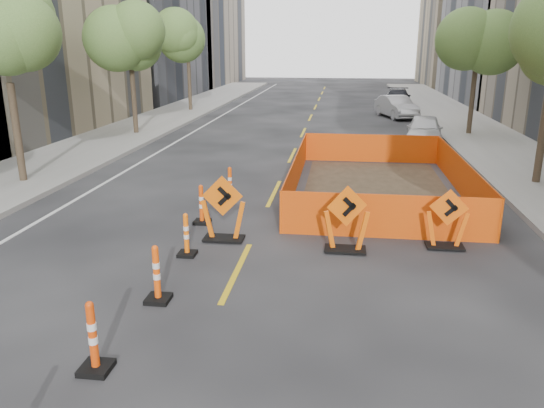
# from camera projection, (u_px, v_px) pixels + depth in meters

# --- Properties ---
(ground_plane) EXTENTS (140.00, 140.00, 0.00)m
(ground_plane) POSITION_uv_depth(u_px,v_px,m) (179.00, 393.00, 7.08)
(ground_plane) COLOR black
(sidewalk_left) EXTENTS (4.00, 90.00, 0.15)m
(sidewalk_left) POSITION_uv_depth(u_px,v_px,m) (40.00, 168.00, 19.58)
(sidewalk_left) COLOR gray
(sidewalk_left) RESTS_ON ground
(bld_left_d) EXTENTS (12.00, 16.00, 14.00)m
(bld_left_d) POSITION_uv_depth(u_px,v_px,m) (118.00, 13.00, 44.40)
(bld_left_d) COLOR #4C4C51
(bld_left_d) RESTS_ON ground
(bld_right_e) EXTENTS (12.00, 14.00, 16.00)m
(bld_right_e) POSITION_uv_depth(u_px,v_px,m) (484.00, 11.00, 58.24)
(bld_right_e) COLOR tan
(bld_right_e) RESTS_ON ground
(tree_l_b) EXTENTS (2.80, 2.80, 5.95)m
(tree_l_b) POSITION_uv_depth(u_px,v_px,m) (4.00, 42.00, 16.32)
(tree_l_b) COLOR #382B1E
(tree_l_b) RESTS_ON ground
(tree_l_c) EXTENTS (2.80, 2.80, 5.95)m
(tree_l_c) POSITION_uv_depth(u_px,v_px,m) (130.00, 43.00, 25.81)
(tree_l_c) COLOR #382B1E
(tree_l_c) RESTS_ON ground
(tree_l_d) EXTENTS (2.80, 2.80, 5.95)m
(tree_l_d) POSITION_uv_depth(u_px,v_px,m) (188.00, 43.00, 35.30)
(tree_l_d) COLOR #382B1E
(tree_l_d) RESTS_ON ground
(tree_r_c) EXTENTS (2.80, 2.80, 5.95)m
(tree_r_c) POSITION_uv_depth(u_px,v_px,m) (478.00, 43.00, 25.59)
(tree_r_c) COLOR #382B1E
(tree_r_c) RESTS_ON ground
(channelizer_2) EXTENTS (0.43, 0.43, 1.09)m
(channelizer_2) POSITION_uv_depth(u_px,v_px,m) (93.00, 337.00, 7.40)
(channelizer_2) COLOR #DA3D09
(channelizer_2) RESTS_ON ground
(channelizer_3) EXTENTS (0.43, 0.43, 1.08)m
(channelizer_3) POSITION_uv_depth(u_px,v_px,m) (157.00, 274.00, 9.45)
(channelizer_3) COLOR #F04C0A
(channelizer_3) RESTS_ON ground
(channelizer_4) EXTENTS (0.38, 0.38, 0.98)m
(channelizer_4) POSITION_uv_depth(u_px,v_px,m) (186.00, 235.00, 11.54)
(channelizer_4) COLOR #FF670A
(channelizer_4) RESTS_ON ground
(channelizer_5) EXTENTS (0.41, 0.41, 1.03)m
(channelizer_5) POSITION_uv_depth(u_px,v_px,m) (201.00, 204.00, 13.63)
(channelizer_5) COLOR #E84709
(channelizer_5) RESTS_ON ground
(channelizer_6) EXTENTS (0.40, 0.40, 1.02)m
(channelizer_6) POSITION_uv_depth(u_px,v_px,m) (230.00, 184.00, 15.66)
(channelizer_6) COLOR #E74B09
(channelizer_6) RESTS_ON ground
(chevron_sign_left) EXTENTS (1.08, 0.67, 1.58)m
(chevron_sign_left) POSITION_uv_depth(u_px,v_px,m) (223.00, 208.00, 12.36)
(chevron_sign_left) COLOR #E05B09
(chevron_sign_left) RESTS_ON ground
(chevron_sign_center) EXTENTS (1.17, 0.93, 1.54)m
(chevron_sign_center) POSITION_uv_depth(u_px,v_px,m) (346.00, 219.00, 11.70)
(chevron_sign_center) COLOR #EF5C0A
(chevron_sign_center) RESTS_ON ground
(chevron_sign_right) EXTENTS (1.00, 0.67, 1.40)m
(chevron_sign_right) POSITION_uv_depth(u_px,v_px,m) (448.00, 219.00, 11.90)
(chevron_sign_right) COLOR #E95609
(chevron_sign_right) RESTS_ON ground
(safety_fence) EXTENTS (5.14, 8.73, 1.09)m
(safety_fence) POSITION_uv_depth(u_px,v_px,m) (377.00, 174.00, 16.70)
(safety_fence) COLOR #F7600D
(safety_fence) RESTS_ON ground
(parked_car_near) EXTENTS (2.12, 4.12, 1.34)m
(parked_car_near) POSITION_uv_depth(u_px,v_px,m) (424.00, 130.00, 24.47)
(parked_car_near) COLOR silver
(parked_car_near) RESTS_ON ground
(parked_car_mid) EXTENTS (2.64, 4.38, 1.36)m
(parked_car_mid) POSITION_uv_depth(u_px,v_px,m) (396.00, 107.00, 33.46)
(parked_car_mid) COLOR #B3B2B8
(parked_car_mid) RESTS_ON ground
(parked_car_far) EXTENTS (2.27, 4.72, 1.33)m
(parked_car_far) POSITION_uv_depth(u_px,v_px,m) (397.00, 98.00, 39.00)
(parked_car_far) COLOR black
(parked_car_far) RESTS_ON ground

